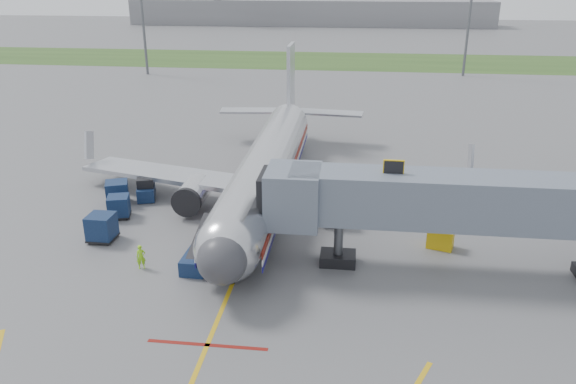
# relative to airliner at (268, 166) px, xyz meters

# --- Properties ---
(ground) EXTENTS (400.00, 400.00, 0.00)m
(ground) POSITION_rel_airliner_xyz_m (-0.00, -15.25, -2.65)
(ground) COLOR #565659
(ground) RESTS_ON ground
(grass_strip) EXTENTS (300.00, 25.00, 0.01)m
(grass_strip) POSITION_rel_airliner_xyz_m (-0.00, 74.75, -2.64)
(grass_strip) COLOR #2D4C1E
(grass_strip) RESTS_ON ground
(airliner) EXTENTS (32.10, 35.67, 10.25)m
(airliner) POSITION_rel_airliner_xyz_m (0.00, 0.00, 0.00)
(airliner) COLOR silver
(airliner) RESTS_ON ground
(jet_bridge) EXTENTS (25.30, 4.00, 6.90)m
(jet_bridge) POSITION_rel_airliner_xyz_m (12.86, -10.25, 1.82)
(jet_bridge) COLOR slate
(jet_bridge) RESTS_ON ground
(light_mast_left) EXTENTS (2.00, 0.44, 20.40)m
(light_mast_left) POSITION_rel_airliner_xyz_m (-30.00, 54.75, 8.13)
(light_mast_left) COLOR #595B60
(light_mast_left) RESTS_ON ground
(light_mast_right) EXTENTS (2.00, 0.44, 20.40)m
(light_mast_right) POSITION_rel_airliner_xyz_m (25.00, 59.75, 8.13)
(light_mast_right) COLOR #595B60
(light_mast_right) RESTS_ON ground
(distant_terminal) EXTENTS (120.00, 14.00, 8.00)m
(distant_terminal) POSITION_rel_airliner_xyz_m (-10.00, 154.75, 1.35)
(distant_terminal) COLOR slate
(distant_terminal) RESTS_ON ground
(baggage_tug) EXTENTS (2.05, 2.85, 1.80)m
(baggage_tug) POSITION_rel_airliner_xyz_m (-9.64, -1.30, -1.85)
(baggage_tug) COLOR #0D1C3C
(baggage_tug) RESTS_ON ground
(baggage_cart_a) EXTENTS (1.90, 1.90, 1.66)m
(baggage_cart_a) POSITION_rel_airliner_xyz_m (-10.29, -5.13, -1.80)
(baggage_cart_a) COLOR #0D1C3C
(baggage_cart_a) RESTS_ON ground
(baggage_cart_b) EXTENTS (2.22, 2.22, 1.84)m
(baggage_cart_b) POSITION_rel_airliner_xyz_m (-11.40, -2.72, -1.71)
(baggage_cart_b) COLOR #0D1C3C
(baggage_cart_b) RESTS_ON ground
(baggage_cart_c) EXTENTS (1.76, 1.76, 1.86)m
(baggage_cart_c) POSITION_rel_airliner_xyz_m (-9.90, -8.93, -1.70)
(baggage_cart_c) COLOR #0D1C3C
(baggage_cart_c) RESTS_ON ground
(belt_loader) EXTENTS (1.65, 4.66, 2.25)m
(belt_loader) POSITION_rel_airliner_xyz_m (-2.50, -11.20, -2.09)
(belt_loader) COLOR #0D1C3C
(belt_loader) RESTS_ON ground
(ground_power_cart) EXTENTS (1.89, 1.53, 1.32)m
(ground_power_cart) POSITION_rel_airliner_xyz_m (12.59, -7.25, -2.00)
(ground_power_cart) COLOR #E2B40D
(ground_power_cart) RESTS_ON ground
(ramp_worker) EXTENTS (0.67, 0.57, 1.54)m
(ramp_worker) POSITION_rel_airliner_xyz_m (-5.90, -12.32, -1.87)
(ramp_worker) COLOR #82D018
(ramp_worker) RESTS_ON ground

